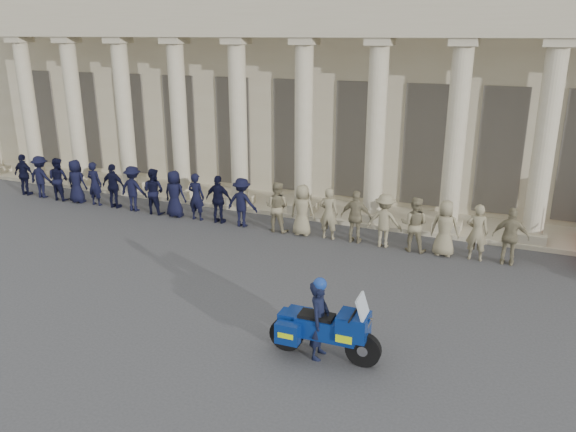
{
  "coord_description": "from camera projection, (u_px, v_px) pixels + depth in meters",
  "views": [
    {
      "loc": [
        5.99,
        -10.38,
        6.41
      ],
      "look_at": [
        0.17,
        3.19,
        1.6
      ],
      "focal_mm": 35.0,
      "sensor_mm": 36.0,
      "label": 1
    }
  ],
  "objects": [
    {
      "name": "motorcycle",
      "position": [
        325.0,
        329.0,
        11.46
      ],
      "size": [
        2.4,
        0.98,
        1.54
      ],
      "rotation": [
        0.0,
        0.0,
        0.03
      ],
      "color": "black",
      "rests_on": "ground"
    },
    {
      "name": "officer_rank",
      "position": [
        216.0,
        199.0,
        19.75
      ],
      "size": [
        19.84,
        0.65,
        1.72
      ],
      "color": "black",
      "rests_on": "ground"
    },
    {
      "name": "ground",
      "position": [
        229.0,
        317.0,
        13.3
      ],
      "size": [
        90.0,
        90.0,
        0.0
      ],
      "primitive_type": "plane",
      "color": "#39393B",
      "rests_on": "ground"
    },
    {
      "name": "rider",
      "position": [
        319.0,
        318.0,
        11.44
      ],
      "size": [
        0.42,
        0.63,
        1.78
      ],
      "rotation": [
        0.0,
        0.0,
        1.6
      ],
      "color": "black",
      "rests_on": "ground"
    },
    {
      "name": "building",
      "position": [
        388.0,
        78.0,
        24.78
      ],
      "size": [
        40.0,
        12.5,
        9.0
      ],
      "color": "tan",
      "rests_on": "ground"
    }
  ]
}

